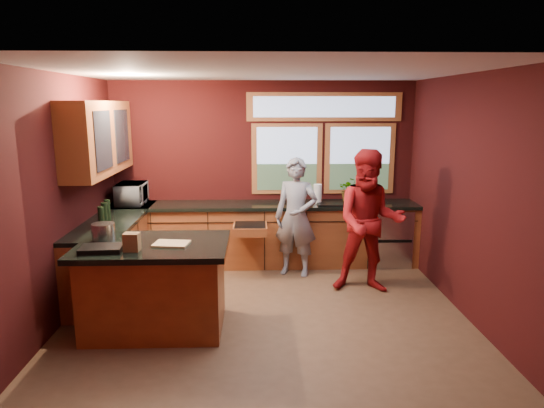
{
  "coord_description": "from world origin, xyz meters",
  "views": [
    {
      "loc": [
        -0.11,
        -5.26,
        2.37
      ],
      "look_at": [
        0.07,
        0.4,
        1.19
      ],
      "focal_mm": 32.0,
      "sensor_mm": 36.0,
      "label": 1
    }
  ],
  "objects_px": {
    "person_red": "(370,222)",
    "cutting_board": "(171,244)",
    "person_grey": "(296,217)",
    "island": "(155,286)",
    "stock_pot": "(103,232)"
  },
  "relations": [
    {
      "from": "person_grey",
      "to": "cutting_board",
      "type": "xyz_separation_m",
      "value": [
        -1.43,
        -1.68,
        0.13
      ]
    },
    {
      "from": "cutting_board",
      "to": "stock_pot",
      "type": "relative_size",
      "value": 1.46
    },
    {
      "from": "island",
      "to": "person_red",
      "type": "bearing_deg",
      "value": 21.63
    },
    {
      "from": "person_red",
      "to": "person_grey",
      "type": "bearing_deg",
      "value": 152.37
    },
    {
      "from": "person_red",
      "to": "stock_pot",
      "type": "distance_m",
      "value": 3.17
    },
    {
      "from": "person_red",
      "to": "cutting_board",
      "type": "xyz_separation_m",
      "value": [
        -2.3,
        -1.04,
        0.04
      ]
    },
    {
      "from": "person_grey",
      "to": "cutting_board",
      "type": "distance_m",
      "value": 2.21
    },
    {
      "from": "island",
      "to": "person_grey",
      "type": "relative_size",
      "value": 0.94
    },
    {
      "from": "island",
      "to": "person_red",
      "type": "xyz_separation_m",
      "value": [
        2.5,
        0.99,
        0.43
      ]
    },
    {
      "from": "island",
      "to": "stock_pot",
      "type": "bearing_deg",
      "value": 164.74
    },
    {
      "from": "cutting_board",
      "to": "stock_pot",
      "type": "distance_m",
      "value": 0.78
    },
    {
      "from": "person_red",
      "to": "cutting_board",
      "type": "relative_size",
      "value": 5.2
    },
    {
      "from": "stock_pot",
      "to": "person_grey",
      "type": "bearing_deg",
      "value": 34.25
    },
    {
      "from": "person_red",
      "to": "stock_pot",
      "type": "bearing_deg",
      "value": -155.94
    },
    {
      "from": "person_grey",
      "to": "person_red",
      "type": "relative_size",
      "value": 0.91
    }
  ]
}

